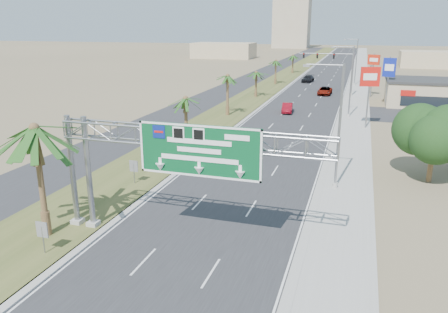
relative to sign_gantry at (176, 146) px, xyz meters
name	(u,v)px	position (x,y,z in m)	size (l,w,h in m)	color
road	(327,74)	(1.06, 100.07, -6.05)	(12.00, 300.00, 0.02)	#28282B
sidewalk_right	(360,75)	(9.56, 100.07, -6.01)	(4.00, 300.00, 0.10)	#9E9B93
median_grass	(291,73)	(-8.94, 100.07, -6.00)	(7.00, 300.00, 0.12)	#444D22
opposing_road	(266,72)	(-15.94, 100.07, -6.05)	(8.00, 300.00, 0.02)	#28282B
sign_gantry	(176,146)	(0.00, 0.00, 0.00)	(16.75, 1.24, 7.50)	gray
palm_near	(34,129)	(-8.14, -1.93, 0.87)	(5.70, 5.70, 8.35)	brown
palm_row_b	(186,99)	(-8.44, 22.07, -1.16)	(3.99, 3.99, 5.95)	brown
palm_row_c	(228,77)	(-8.44, 38.07, -0.39)	(3.99, 3.99, 6.75)	brown
palm_row_d	(256,73)	(-8.44, 56.07, -1.64)	(3.99, 3.99, 5.45)	brown
palm_row_e	(276,61)	(-8.44, 75.07, -0.97)	(3.99, 3.99, 6.15)	brown
palm_row_f	(293,56)	(-8.44, 100.07, -1.35)	(3.99, 3.99, 5.75)	brown
streetlight_near	(336,132)	(8.36, 12.07, -1.36)	(3.27, 0.44, 10.00)	gray
streetlight_mid	(349,85)	(8.36, 42.07, -1.36)	(3.27, 0.44, 10.00)	gray
streetlight_far	(355,64)	(8.36, 78.07, -1.36)	(3.27, 0.44, 10.00)	gray
signal_mast	(341,70)	(6.23, 62.05, -1.21)	(10.28, 0.71, 8.00)	gray
store_building	(444,94)	(23.06, 56.07, -4.06)	(18.00, 10.00, 4.00)	tan
oak_near	(436,130)	(16.06, 16.07, -1.53)	(4.50, 4.50, 6.80)	brown
median_signback_a	(42,232)	(-6.74, -3.93, -4.61)	(0.75, 0.08, 2.08)	gray
median_signback_b	(134,168)	(-7.44, 8.07, -4.61)	(0.75, 0.08, 2.08)	gray
tower_distant	(292,17)	(-30.94, 240.07, 11.44)	(20.00, 16.00, 35.00)	tan
building_distant_left	(224,50)	(-43.94, 150.07, -3.06)	(24.00, 14.00, 6.00)	tan
building_distant_right	(434,59)	(31.06, 130.07, -3.56)	(20.00, 12.00, 5.00)	tan
car_left_lane	(245,147)	(-0.94, 19.45, -5.26)	(1.89, 4.70, 1.60)	black
car_mid_lane	(287,108)	(-0.44, 42.96, -5.35)	(1.50, 4.31, 1.42)	maroon
car_right_lane	(325,91)	(3.47, 62.76, -5.33)	(2.42, 5.24, 1.46)	gray
car_far	(308,79)	(-1.93, 81.26, -5.30)	(2.13, 5.24, 1.52)	black
pole_sign_red_near	(370,80)	(10.93, 35.47, 0.14)	(2.40, 0.91, 7.99)	gray
pole_sign_blue	(389,70)	(14.06, 53.55, -0.15)	(2.02, 0.75, 7.93)	gray
pole_sign_red_far	(373,63)	(11.77, 62.30, 0.14)	(2.12, 1.19, 7.87)	gray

